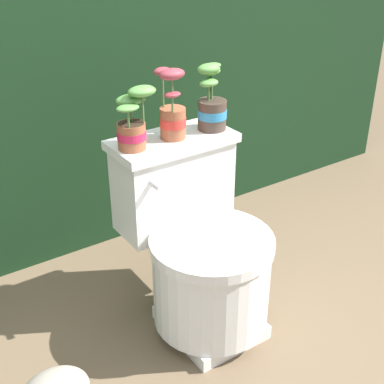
# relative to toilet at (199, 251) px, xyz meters

# --- Properties ---
(ground_plane) EXTENTS (12.00, 12.00, 0.00)m
(ground_plane) POSITION_rel_toilet_xyz_m (0.02, -0.04, -0.29)
(ground_plane) COLOR brown
(hedge_backdrop) EXTENTS (3.36, 0.82, 1.52)m
(hedge_backdrop) POSITION_rel_toilet_xyz_m (0.02, 1.06, 0.47)
(hedge_backdrop) COLOR black
(hedge_backdrop) RESTS_ON ground
(toilet) EXTENTS (0.42, 0.54, 0.65)m
(toilet) POSITION_rel_toilet_xyz_m (0.00, 0.00, 0.00)
(toilet) COLOR white
(toilet) RESTS_ON ground
(potted_plant_left) EXTENTS (0.14, 0.10, 0.20)m
(potted_plant_left) POSITION_rel_toilet_xyz_m (-0.15, 0.15, 0.45)
(potted_plant_left) COLOR #9E5638
(potted_plant_left) RESTS_ON toilet
(potted_plant_midleft) EXTENTS (0.11, 0.11, 0.24)m
(potted_plant_midleft) POSITION_rel_toilet_xyz_m (-0.01, 0.15, 0.46)
(potted_plant_midleft) COLOR #9E5638
(potted_plant_midleft) RESTS_ON toilet
(potted_plant_middle) EXTENTS (0.10, 0.10, 0.22)m
(potted_plant_middle) POSITION_rel_toilet_xyz_m (0.15, 0.15, 0.45)
(potted_plant_middle) COLOR #47382D
(potted_plant_middle) RESTS_ON toilet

